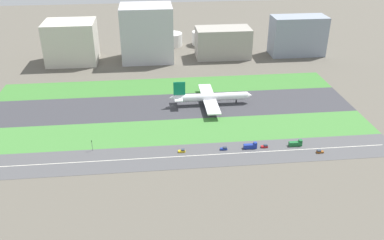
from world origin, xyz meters
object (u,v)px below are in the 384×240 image
object	(u,v)px
truck_1	(251,146)
fuel_tank_east	(202,38)
office_tower	(223,43)
car_2	(224,149)
traffic_light	(92,145)
hangar_building	(147,33)
fuel_tank_centre	(171,39)
car_1	(320,152)
fuel_tank_west	(147,38)
terminal_building	(71,42)
cargo_warehouse	(298,36)
truck_0	(296,143)
car_0	(265,146)
airliner	(209,97)
car_3	(182,151)

from	to	relation	value
truck_1	fuel_tank_east	xyz separation A→B (m)	(-1.87, 227.00, 5.71)
fuel_tank_east	office_tower	bearing A→B (deg)	-71.00
car_2	traffic_light	xyz separation A→B (m)	(-82.68, 7.99, 3.37)
truck_1	fuel_tank_east	bearing A→B (deg)	90.47
office_tower	traffic_light	bearing A→B (deg)	-123.10
truck_1	hangar_building	world-z (taller)	hangar_building
truck_1	fuel_tank_centre	size ratio (longest dim) A/B	0.35
office_tower	fuel_tank_centre	world-z (taller)	office_tower
car_1	fuel_tank_west	world-z (taller)	fuel_tank_west
truck_1	terminal_building	world-z (taller)	terminal_building
cargo_warehouse	fuel_tank_east	bearing A→B (deg)	154.31
car_1	truck_0	bearing A→B (deg)	-39.52
terminal_building	cargo_warehouse	xyz separation A→B (m)	(228.64, 0.00, -0.30)
car_2	fuel_tank_centre	size ratio (longest dim) A/B	0.18
car_2	traffic_light	size ratio (longest dim) A/B	0.61
truck_1	car_0	bearing A→B (deg)	0.00
fuel_tank_west	fuel_tank_centre	xyz separation A→B (m)	(26.85, 0.00, -1.99)
car_1	fuel_tank_centre	distance (m)	249.65
traffic_light	fuel_tank_west	size ratio (longest dim) A/B	0.40
hangar_building	fuel_tank_east	distance (m)	78.39
truck_0	cargo_warehouse	distance (m)	193.15
car_1	car_0	bearing A→B (deg)	-17.10
car_1	office_tower	distance (m)	194.56
car_1	traffic_light	distance (m)	142.75
car_0	car_1	size ratio (longest dim) A/B	1.00
truck_0	fuel_tank_west	size ratio (longest dim) A/B	0.47
truck_0	traffic_light	xyz separation A→B (m)	(-129.45, 7.99, 2.62)
terminal_building	cargo_warehouse	world-z (taller)	terminal_building
cargo_warehouse	fuel_tank_east	size ratio (longest dim) A/B	2.47
hangar_building	traffic_light	bearing A→B (deg)	-101.96
airliner	office_tower	xyz separation A→B (m)	(30.28, 114.00, 8.77)
truck_1	hangar_building	xyz separation A→B (m)	(-62.97, 182.00, 25.36)
airliner	fuel_tank_centre	xyz separation A→B (m)	(-19.82, 159.00, 0.71)
car_3	traffic_light	distance (m)	56.70
car_2	truck_1	world-z (taller)	truck_1
car_1	hangar_building	bearing A→B (deg)	-61.39
airliner	hangar_building	xyz separation A→B (m)	(-46.32, 114.00, 20.80)
office_tower	car_3	bearing A→B (deg)	-107.51
car_0	car_3	distance (m)	53.05
truck_0	office_tower	xyz separation A→B (m)	(-16.00, 182.00, 13.33)
car_0	airliner	bearing A→B (deg)	110.85
airliner	traffic_light	world-z (taller)	airliner
truck_1	terminal_building	size ratio (longest dim) A/B	0.17
cargo_warehouse	car_2	bearing A→B (deg)	-120.88
car_0	truck_0	bearing A→B (deg)	-0.00
office_tower	airliner	bearing A→B (deg)	-104.87
traffic_light	cargo_warehouse	bearing A→B (deg)	42.26
terminal_building	fuel_tank_centre	distance (m)	110.90
car_2	fuel_tank_west	size ratio (longest dim) A/B	0.25
traffic_light	fuel_tank_east	xyz separation A→B (m)	(97.96, 219.01, 3.09)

